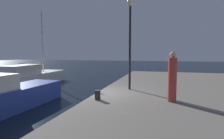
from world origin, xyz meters
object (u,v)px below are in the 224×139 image
at_px(lamp_post_mid_promenade, 130,29).
at_px(person_by_the_water, 172,78).
at_px(sailboat_white, 32,77).
at_px(bollard_south, 98,95).
at_px(motorboat_blue, 7,96).

xyz_separation_m(lamp_post_mid_promenade, person_by_the_water, (2.06, -2.02, -2.25)).
bearing_deg(sailboat_white, lamp_post_mid_promenade, -21.09).
distance_m(bollard_south, person_by_the_water, 3.10).
bearing_deg(person_by_the_water, bollard_south, -169.84).
relative_size(motorboat_blue, bollard_south, 14.70).
bearing_deg(motorboat_blue, person_by_the_water, 5.26).
height_order(bollard_south, person_by_the_water, person_by_the_water).
distance_m(motorboat_blue, lamp_post_mid_promenade, 6.91).
relative_size(sailboat_white, bollard_south, 17.56).
bearing_deg(sailboat_white, bollard_south, -36.57).
bearing_deg(person_by_the_water, sailboat_white, 153.62).
relative_size(motorboat_blue, lamp_post_mid_promenade, 1.24).
xyz_separation_m(sailboat_white, motorboat_blue, (3.60, -6.19, -0.02)).
xyz_separation_m(lamp_post_mid_promenade, bollard_south, (-0.90, -2.55, -2.99)).
relative_size(sailboat_white, person_by_the_water, 3.53).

